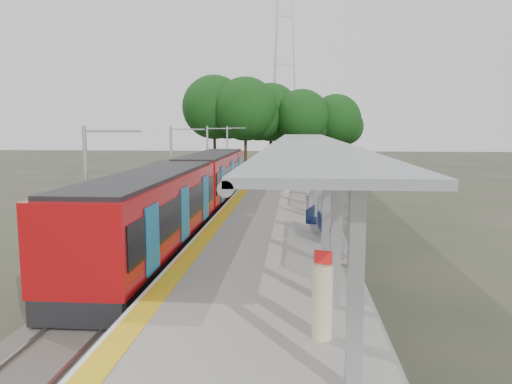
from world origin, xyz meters
The scene contains 16 objects.
ground centered at (0.00, 0.00, 0.00)m, with size 200.00×200.00×0.00m, color #474438.
trackbed centered at (-4.50, 20.00, 0.12)m, with size 3.00×70.00×0.24m, color #59544C.
platform centered at (0.00, 20.00, 0.50)m, with size 6.00×50.00×1.00m, color gray.
tactile_strip centered at (-2.55, 20.00, 1.01)m, with size 0.60×50.00×0.02m, color yellow.
end_fence centered at (0.00, 44.95, 1.60)m, with size 6.00×0.10×1.20m, color #9EA0A5.
train centered at (-4.50, 15.53, 2.05)m, with size 2.74×27.60×3.62m.
canopy centered at (1.61, 16.19, 4.20)m, with size 3.27×38.00×3.66m.
pylon centered at (-1.00, 73.00, 19.00)m, with size 8.00×4.00×38.00m, color #9EA0A5, non-canonical shape.
tree_cluster centered at (-2.94, 51.41, 7.12)m, with size 21.94×10.83×11.61m.
catenary_masts centered at (-6.22, 19.00, 2.91)m, with size 2.08×48.16×5.40m.
bench_near centered at (1.76, 10.99, 1.52)m, with size 0.80×1.50×0.99m.
bench_mid centered at (2.09, 9.22, 1.54)m, with size 0.55×1.54×1.03m.
bench_far centered at (1.54, 32.48, 1.58)m, with size 1.02×1.69×1.11m.
info_pillar_near centered at (1.60, 0.12, 1.81)m, with size 0.42×0.42×1.86m.
info_pillar_far centered at (0.43, 23.44, 1.80)m, with size 0.42×0.42×1.85m.
litter_bin centered at (1.77, 15.56, 1.43)m, with size 0.42×0.42×0.86m, color #9EA0A5.
Camera 1 is at (1.03, -9.83, 5.37)m, focal length 35.00 mm.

